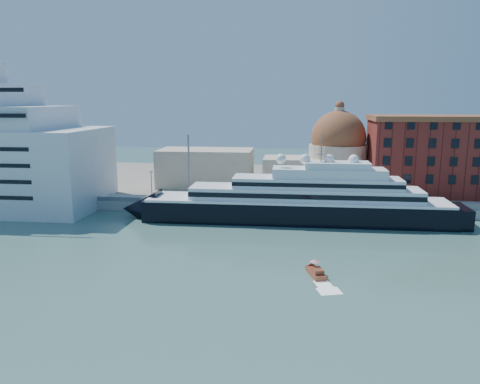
# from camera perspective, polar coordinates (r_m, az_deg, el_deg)

# --- Properties ---
(ground) EXTENTS (400.00, 400.00, 0.00)m
(ground) POSITION_cam_1_polar(r_m,az_deg,el_deg) (95.50, 1.36, -6.94)
(ground) COLOR #375F57
(ground) RESTS_ON ground
(quay) EXTENTS (180.00, 10.00, 2.50)m
(quay) POSITION_cam_1_polar(r_m,az_deg,el_deg) (127.87, 2.73, -1.69)
(quay) COLOR gray
(quay) RESTS_ON ground
(land) EXTENTS (260.00, 72.00, 2.00)m
(land) POSITION_cam_1_polar(r_m,az_deg,el_deg) (168.07, 3.66, 1.32)
(land) COLOR slate
(land) RESTS_ON ground
(quay_fence) EXTENTS (180.00, 0.10, 1.20)m
(quay_fence) POSITION_cam_1_polar(r_m,az_deg,el_deg) (123.09, 2.60, -1.31)
(quay_fence) COLOR slate
(quay_fence) RESTS_ON quay
(superyacht) EXTENTS (84.82, 11.76, 25.35)m
(superyacht) POSITION_cam_1_polar(r_m,az_deg,el_deg) (116.21, 5.69, -1.46)
(superyacht) COLOR black
(superyacht) RESTS_ON ground
(service_barge) EXTENTS (13.54, 7.32, 2.90)m
(service_barge) POSITION_cam_1_polar(r_m,az_deg,el_deg) (129.94, -22.79, -2.55)
(service_barge) COLOR white
(service_barge) RESTS_ON ground
(water_taxi) EXTENTS (3.50, 6.26, 2.82)m
(water_taxi) POSITION_cam_1_polar(r_m,az_deg,el_deg) (82.40, 9.24, -9.59)
(water_taxi) COLOR maroon
(water_taxi) RESTS_ON ground
(warehouse) EXTENTS (43.00, 19.00, 23.25)m
(warehouse) POSITION_cam_1_polar(r_m,az_deg,el_deg) (149.90, 23.57, 4.15)
(warehouse) COLOR maroon
(warehouse) RESTS_ON land
(church) EXTENTS (66.00, 18.00, 25.50)m
(church) POSITION_cam_1_polar(r_m,az_deg,el_deg) (149.32, 5.82, 3.89)
(church) COLOR beige
(church) RESTS_ON land
(lamp_posts) EXTENTS (120.80, 2.40, 18.00)m
(lamp_posts) POSITION_cam_1_polar(r_m,az_deg,el_deg) (125.98, -3.05, 2.09)
(lamp_posts) COLOR slate
(lamp_posts) RESTS_ON quay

